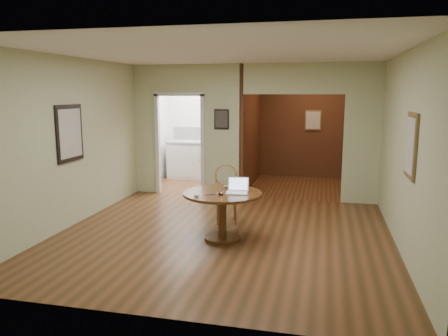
% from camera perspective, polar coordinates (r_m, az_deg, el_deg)
% --- Properties ---
extents(floor, '(5.00, 5.00, 0.00)m').
position_cam_1_polar(floor, '(6.67, -0.22, -8.85)').
color(floor, '#452C13').
rests_on(floor, ground).
extents(room_shell, '(5.20, 7.50, 5.00)m').
position_cam_1_polar(room_shell, '(9.48, 1.32, 4.72)').
color(room_shell, white).
rests_on(room_shell, ground).
extents(dining_table, '(1.14, 1.14, 0.71)m').
position_cam_1_polar(dining_table, '(6.36, -0.20, -4.82)').
color(dining_table, brown).
rests_on(dining_table, ground).
extents(chair, '(0.50, 0.50, 0.97)m').
position_cam_1_polar(chair, '(7.23, 0.28, -2.94)').
color(chair, '#A07138').
rests_on(chair, ground).
extents(open_laptop, '(0.32, 0.28, 0.21)m').
position_cam_1_polar(open_laptop, '(6.29, 1.77, -2.68)').
color(open_laptop, silver).
rests_on(open_laptop, dining_table).
extents(closed_laptop, '(0.35, 0.25, 0.03)m').
position_cam_1_polar(closed_laptop, '(6.59, 1.36, -2.52)').
color(closed_laptop, '#ABAAAF').
rests_on(closed_laptop, dining_table).
extents(mouse, '(0.11, 0.08, 0.04)m').
position_cam_1_polar(mouse, '(6.05, -3.61, -3.58)').
color(mouse, silver).
rests_on(mouse, dining_table).
extents(wine_glass, '(0.08, 0.08, 0.09)m').
position_cam_1_polar(wine_glass, '(6.12, -0.45, -3.18)').
color(wine_glass, white).
rests_on(wine_glass, dining_table).
extents(pen, '(0.13, 0.07, 0.01)m').
position_cam_1_polar(pen, '(6.15, -1.84, -3.51)').
color(pen, '#0D0C55').
rests_on(pen, dining_table).
extents(kitchen_cabinet, '(2.06, 0.60, 0.94)m').
position_cam_1_polar(kitchen_cabinet, '(10.85, -2.07, 1.04)').
color(kitchen_cabinet, silver).
rests_on(kitchen_cabinet, ground).
extents(grocery_bag, '(0.35, 0.31, 0.31)m').
position_cam_1_polar(grocery_bag, '(10.66, 0.25, 4.27)').
color(grocery_bag, beige).
rests_on(grocery_bag, kitchen_cabinet).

